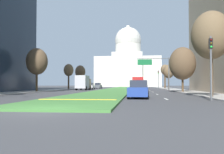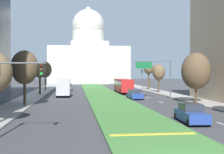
{
  "view_description": "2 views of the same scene",
  "coord_description": "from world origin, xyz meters",
  "px_view_note": "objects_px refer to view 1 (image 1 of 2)",
  "views": [
    {
      "loc": [
        4.57,
        -11.19,
        1.35
      ],
      "look_at": [
        -0.5,
        37.63,
        2.76
      ],
      "focal_mm": 38.94,
      "sensor_mm": 36.0,
      "label": 1
    },
    {
      "loc": [
        -5.29,
        -13.18,
        4.44
      ],
      "look_at": [
        0.25,
        32.59,
        3.69
      ],
      "focal_mm": 48.6,
      "sensor_mm": 36.0,
      "label": 2
    }
  ],
  "objects_px": {
    "street_tree_right_mid": "(182,64)",
    "sedan_very_far": "(145,85)",
    "overhead_guide_sign": "(156,67)",
    "city_bus": "(138,82)",
    "sedan_distant": "(90,86)",
    "street_tree_left_mid": "(37,62)",
    "street_tree_right_far": "(169,72)",
    "traffic_light_near_right": "(211,59)",
    "traffic_light_far_right": "(158,77)",
    "sedan_midblock": "(136,87)",
    "capitol_building": "(128,65)",
    "box_truck_delivery": "(83,82)",
    "street_tree_right_near": "(211,35)",
    "street_tree_left_far": "(69,70)",
    "sedan_far_horizon": "(98,86)",
    "street_tree_right_distant": "(165,70)",
    "sedan_lead_stopped": "(139,90)",
    "street_tree_left_distant": "(80,72)"
  },
  "relations": [
    {
      "from": "street_tree_right_mid",
      "to": "sedan_very_far",
      "type": "height_order",
      "value": "street_tree_right_mid"
    },
    {
      "from": "overhead_guide_sign",
      "to": "city_bus",
      "type": "relative_size",
      "value": 0.59
    },
    {
      "from": "sedan_distant",
      "to": "city_bus",
      "type": "height_order",
      "value": "city_bus"
    },
    {
      "from": "street_tree_left_mid",
      "to": "sedan_distant",
      "type": "xyz_separation_m",
      "value": [
        4.53,
        22.68,
        -4.25
      ]
    },
    {
      "from": "street_tree_right_far",
      "to": "sedan_distant",
      "type": "relative_size",
      "value": 1.44
    },
    {
      "from": "traffic_light_near_right",
      "to": "street_tree_right_far",
      "type": "relative_size",
      "value": 0.85
    },
    {
      "from": "traffic_light_far_right",
      "to": "sedan_very_far",
      "type": "bearing_deg",
      "value": 101.08
    },
    {
      "from": "traffic_light_far_right",
      "to": "city_bus",
      "type": "distance_m",
      "value": 9.79
    },
    {
      "from": "traffic_light_far_right",
      "to": "street_tree_right_far",
      "type": "relative_size",
      "value": 0.85
    },
    {
      "from": "street_tree_right_far",
      "to": "sedan_very_far",
      "type": "height_order",
      "value": "street_tree_right_far"
    },
    {
      "from": "sedan_midblock",
      "to": "sedan_very_far",
      "type": "distance_m",
      "value": 38.59
    },
    {
      "from": "capitol_building",
      "to": "sedan_midblock",
      "type": "height_order",
      "value": "capitol_building"
    },
    {
      "from": "box_truck_delivery",
      "to": "street_tree_right_near",
      "type": "bearing_deg",
      "value": -56.43
    },
    {
      "from": "street_tree_left_mid",
      "to": "street_tree_left_far",
      "type": "height_order",
      "value": "street_tree_left_mid"
    },
    {
      "from": "sedan_distant",
      "to": "sedan_very_far",
      "type": "relative_size",
      "value": 1.01
    },
    {
      "from": "street_tree_left_mid",
      "to": "street_tree_right_mid",
      "type": "relative_size",
      "value": 1.01
    },
    {
      "from": "street_tree_right_mid",
      "to": "traffic_light_far_right",
      "type": "bearing_deg",
      "value": 92.39
    },
    {
      "from": "overhead_guide_sign",
      "to": "street_tree_right_far",
      "type": "xyz_separation_m",
      "value": [
        3.94,
        12.88,
        -0.29
      ]
    },
    {
      "from": "street_tree_left_far",
      "to": "sedan_far_horizon",
      "type": "bearing_deg",
      "value": 68.63
    },
    {
      "from": "street_tree_right_near",
      "to": "street_tree_left_far",
      "type": "xyz_separation_m",
      "value": [
        -23.87,
        33.65,
        -1.41
      ]
    },
    {
      "from": "street_tree_right_far",
      "to": "street_tree_right_mid",
      "type": "bearing_deg",
      "value": -91.45
    },
    {
      "from": "sedan_distant",
      "to": "street_tree_right_mid",
      "type": "bearing_deg",
      "value": -48.89
    },
    {
      "from": "street_tree_right_distant",
      "to": "city_bus",
      "type": "xyz_separation_m",
      "value": [
        -7.75,
        -9.23,
        -3.51
      ]
    },
    {
      "from": "capitol_building",
      "to": "traffic_light_far_right",
      "type": "bearing_deg",
      "value": -79.0
    },
    {
      "from": "capitol_building",
      "to": "street_tree_left_mid",
      "type": "bearing_deg",
      "value": -97.99
    },
    {
      "from": "street_tree_right_mid",
      "to": "box_truck_delivery",
      "type": "height_order",
      "value": "street_tree_right_mid"
    },
    {
      "from": "street_tree_right_near",
      "to": "street_tree_right_distant",
      "type": "distance_m",
      "value": 46.0
    },
    {
      "from": "street_tree_right_mid",
      "to": "street_tree_right_far",
      "type": "bearing_deg",
      "value": 88.55
    },
    {
      "from": "street_tree_right_distant",
      "to": "city_bus",
      "type": "relative_size",
      "value": 0.63
    },
    {
      "from": "capitol_building",
      "to": "street_tree_right_mid",
      "type": "height_order",
      "value": "capitol_building"
    },
    {
      "from": "street_tree_right_mid",
      "to": "street_tree_right_distant",
      "type": "xyz_separation_m",
      "value": [
        0.76,
        31.08,
        0.7
      ]
    },
    {
      "from": "sedan_very_far",
      "to": "city_bus",
      "type": "relative_size",
      "value": 0.38
    },
    {
      "from": "traffic_light_far_right",
      "to": "sedan_distant",
      "type": "relative_size",
      "value": 1.23
    },
    {
      "from": "street_tree_left_mid",
      "to": "capitol_building",
      "type": "bearing_deg",
      "value": 82.01
    },
    {
      "from": "sedan_midblock",
      "to": "sedan_very_far",
      "type": "bearing_deg",
      "value": 85.73
    },
    {
      "from": "capitol_building",
      "to": "street_tree_right_mid",
      "type": "xyz_separation_m",
      "value": [
        11.71,
        -83.5,
        -6.25
      ]
    },
    {
      "from": "capitol_building",
      "to": "street_tree_right_far",
      "type": "distance_m",
      "value": 63.72
    },
    {
      "from": "sedan_very_far",
      "to": "box_truck_delivery",
      "type": "xyz_separation_m",
      "value": [
        -14.66,
        -32.15,
        0.82
      ]
    },
    {
      "from": "overhead_guide_sign",
      "to": "sedan_far_horizon",
      "type": "distance_m",
      "value": 28.31
    },
    {
      "from": "traffic_light_far_right",
      "to": "street_tree_right_near",
      "type": "xyz_separation_m",
      "value": [
        1.25,
        -44.53,
        2.76
      ]
    },
    {
      "from": "sedan_far_horizon",
      "to": "sedan_very_far",
      "type": "distance_m",
      "value": 20.08
    },
    {
      "from": "capitol_building",
      "to": "sedan_lead_stopped",
      "type": "distance_m",
      "value": 99.97
    },
    {
      "from": "traffic_light_near_right",
      "to": "street_tree_left_distant",
      "type": "bearing_deg",
      "value": 114.1
    },
    {
      "from": "street_tree_right_distant",
      "to": "street_tree_left_far",
      "type": "bearing_deg",
      "value": -153.37
    },
    {
      "from": "traffic_light_far_right",
      "to": "street_tree_right_far",
      "type": "height_order",
      "value": "street_tree_right_far"
    },
    {
      "from": "sedan_distant",
      "to": "street_tree_left_mid",
      "type": "bearing_deg",
      "value": -101.31
    },
    {
      "from": "street_tree_left_mid",
      "to": "sedan_very_far",
      "type": "xyz_separation_m",
      "value": [
        19.09,
        46.98,
        -4.17
      ]
    },
    {
      "from": "street_tree_right_far",
      "to": "city_bus",
      "type": "relative_size",
      "value": 0.55
    },
    {
      "from": "street_tree_right_distant",
      "to": "sedan_lead_stopped",
      "type": "bearing_deg",
      "value": -99.37
    },
    {
      "from": "street_tree_right_near",
      "to": "street_tree_right_distant",
      "type": "height_order",
      "value": "street_tree_right_near"
    }
  ]
}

